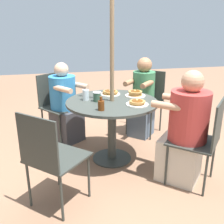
# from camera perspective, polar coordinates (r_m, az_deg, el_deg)

# --- Properties ---
(ground_plane) EXTENTS (12.00, 12.00, 0.00)m
(ground_plane) POSITION_cam_1_polar(r_m,az_deg,el_deg) (3.36, 0.00, -10.05)
(ground_plane) COLOR #8C664C
(patio_table) EXTENTS (1.08, 1.08, 0.76)m
(patio_table) POSITION_cam_1_polar(r_m,az_deg,el_deg) (3.10, 0.00, 0.02)
(patio_table) COLOR #383D38
(patio_table) RESTS_ON ground
(umbrella_pole) EXTENTS (0.05, 0.05, 2.08)m
(umbrella_pole) POSITION_cam_1_polar(r_m,az_deg,el_deg) (2.99, 0.00, 7.67)
(umbrella_pole) COLOR #846B4C
(umbrella_pole) RESTS_ON ground
(patio_chair_north) EXTENTS (0.64, 0.64, 0.93)m
(patio_chair_north) POSITION_cam_1_polar(r_m,az_deg,el_deg) (3.86, -11.96, 2.23)
(patio_chair_north) COLOR #333833
(patio_chair_north) RESTS_ON ground
(diner_north) EXTENTS (0.60, 0.57, 1.12)m
(diner_north) POSITION_cam_1_polar(r_m,az_deg,el_deg) (3.73, -10.20, 1.20)
(diner_north) COLOR #3D3D42
(diner_north) RESTS_ON ground
(patio_chair_east) EXTENTS (0.65, 0.65, 0.93)m
(patio_chair_east) POSITION_cam_1_polar(r_m,az_deg,el_deg) (2.36, -13.34, -9.07)
(patio_chair_east) COLOR #333833
(patio_chair_east) RESTS_ON ground
(patio_chair_south) EXTENTS (0.65, 0.65, 0.93)m
(patio_chair_south) POSITION_cam_1_polar(r_m,az_deg,el_deg) (2.79, 19.12, -5.14)
(patio_chair_south) COLOR #333833
(patio_chair_south) RESTS_ON ground
(diner_south) EXTENTS (0.61, 0.62, 1.20)m
(diner_south) POSITION_cam_1_polar(r_m,az_deg,el_deg) (2.82, 15.51, -4.49)
(diner_south) COLOR beige
(diner_south) RESTS_ON ground
(patio_chair_west) EXTENTS (0.65, 0.65, 0.93)m
(patio_chair_west) POSITION_cam_1_polar(r_m,az_deg,el_deg) (4.02, 7.69, 3.17)
(patio_chair_west) COLOR #333833
(patio_chair_west) RESTS_ON ground
(diner_west) EXTENTS (0.55, 0.54, 1.16)m
(diner_west) POSITION_cam_1_polar(r_m,az_deg,el_deg) (3.87, 6.64, 2.53)
(diner_west) COLOR slate
(diner_west) RESTS_ON ground
(pancake_plate_a) EXTENTS (0.25, 0.25, 0.06)m
(pancake_plate_a) POSITION_cam_1_polar(r_m,az_deg,el_deg) (3.32, -0.40, 4.20)
(pancake_plate_a) COLOR silver
(pancake_plate_a) RESTS_ON patio_table
(pancake_plate_b) EXTENTS (0.25, 0.25, 0.08)m
(pancake_plate_b) POSITION_cam_1_polar(r_m,az_deg,el_deg) (3.26, 5.09, 3.95)
(pancake_plate_b) COLOR silver
(pancake_plate_b) RESTS_ON patio_table
(pancake_plate_c) EXTENTS (0.25, 0.25, 0.06)m
(pancake_plate_c) POSITION_cam_1_polar(r_m,az_deg,el_deg) (2.92, 5.50, 1.95)
(pancake_plate_c) COLOR silver
(pancake_plate_c) RESTS_ON patio_table
(syrup_bottle) EXTENTS (0.09, 0.07, 0.15)m
(syrup_bottle) POSITION_cam_1_polar(r_m,az_deg,el_deg) (2.72, -2.39, 1.53)
(syrup_bottle) COLOR #602D0F
(syrup_bottle) RESTS_ON patio_table
(coffee_cup) EXTENTS (0.09, 0.09, 0.11)m
(coffee_cup) POSITION_cam_1_polar(r_m,az_deg,el_deg) (3.03, -3.27, 3.36)
(coffee_cup) COLOR #33513D
(coffee_cup) RESTS_ON patio_table
(drinking_glass_a) EXTENTS (0.07, 0.07, 0.13)m
(drinking_glass_a) POSITION_cam_1_polar(r_m,az_deg,el_deg) (3.08, -5.73, 3.73)
(drinking_glass_a) COLOR silver
(drinking_glass_a) RESTS_ON patio_table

